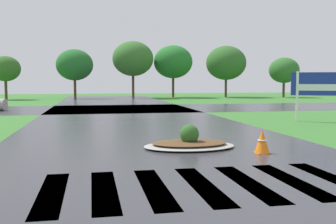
# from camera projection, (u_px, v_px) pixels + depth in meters

# --- Properties ---
(asphalt_roadway) EXTENTS (9.71, 80.00, 0.01)m
(asphalt_roadway) POSITION_uv_depth(u_px,v_px,m) (157.00, 143.00, 12.29)
(asphalt_roadway) COLOR #35353A
(asphalt_roadway) RESTS_ON ground
(asphalt_cross_road) EXTENTS (90.00, 8.74, 0.01)m
(asphalt_cross_road) POSITION_uv_depth(u_px,v_px,m) (120.00, 109.00, 27.79)
(asphalt_cross_road) COLOR #35353A
(asphalt_cross_road) RESTS_ON ground
(crosswalk_stripes) EXTENTS (5.85, 2.85, 0.01)m
(crosswalk_stripes) POSITION_uv_depth(u_px,v_px,m) (202.00, 185.00, 7.37)
(crosswalk_stripes) COLOR white
(crosswalk_stripes) RESTS_ON ground
(estate_billboard) EXTENTS (2.46, 1.30, 2.40)m
(estate_billboard) POSITION_uv_depth(u_px,v_px,m) (321.00, 87.00, 18.70)
(estate_billboard) COLOR white
(estate_billboard) RESTS_ON ground
(median_island) EXTENTS (2.66, 1.80, 0.68)m
(median_island) POSITION_uv_depth(u_px,v_px,m) (189.00, 143.00, 11.47)
(median_island) COLOR #9E9B93
(median_island) RESTS_ON ground
(traffic_cone) EXTENTS (0.41, 0.41, 0.64)m
(traffic_cone) POSITION_uv_depth(u_px,v_px,m) (262.00, 142.00, 10.59)
(traffic_cone) COLOR orange
(traffic_cone) RESTS_ON ground
(background_treeline) EXTENTS (34.56, 6.16, 6.45)m
(background_treeline) POSITION_uv_depth(u_px,v_px,m) (165.00, 63.00, 45.56)
(background_treeline) COLOR #4C3823
(background_treeline) RESTS_ON ground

